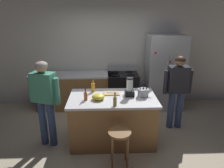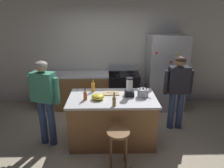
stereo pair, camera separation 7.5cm
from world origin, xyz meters
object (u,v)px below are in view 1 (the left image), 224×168
kitchen_island (113,119)px  refrigerator (164,72)px  cutting_board (112,93)px  chef_knife (113,93)px  bottle_vinegar (115,101)px  bar_stool (120,139)px  bottle_cooking_sauce (86,96)px  tea_kettle (143,92)px  bottle_soda (93,87)px  stove_range (123,90)px  mixing_bowl (98,97)px  blender_appliance (130,88)px  person_by_island_left (45,96)px  person_by_sink_right (177,86)px

kitchen_island → refrigerator: refrigerator is taller
cutting_board → chef_knife: size_ratio=1.36×
refrigerator → bottle_vinegar: (-1.35, -1.88, 0.05)m
bar_stool → bottle_cooking_sauce: (-0.56, 0.62, 0.49)m
bar_stool → tea_kettle: size_ratio=2.27×
bottle_soda → tea_kettle: size_ratio=0.93×
stove_range → mixing_bowl: 1.79m
bottle_soda → bar_stool: bearing=-66.7°
bar_stool → blender_appliance: 0.99m
bottle_vinegar → tea_kettle: bearing=36.7°
bottle_cooking_sauce → kitchen_island: bearing=13.2°
stove_range → bottle_vinegar: bottle_vinegar is taller
kitchen_island → refrigerator: size_ratio=0.85×
bottle_vinegar → tea_kettle: size_ratio=0.86×
refrigerator → person_by_island_left: bearing=-148.3°
kitchen_island → bottle_cooking_sauce: size_ratio=7.37×
bottle_soda → cutting_board: 0.39m
bottle_cooking_sauce → chef_knife: (0.49, 0.28, -0.06)m
kitchen_island → bottle_soda: bearing=140.6°
person_by_sink_right → tea_kettle: 0.88m
person_by_sink_right → tea_kettle: bearing=-152.1°
refrigerator → stove_range: size_ratio=1.73×
person_by_sink_right → chef_knife: bearing=-168.5°
bottle_cooking_sauce → stove_range: bearing=63.9°
blender_appliance → cutting_board: size_ratio=1.17×
stove_range → person_by_island_left: person_by_island_left is taller
person_by_island_left → cutting_board: size_ratio=5.34×
bottle_cooking_sauce → bar_stool: bearing=-48.0°
person_by_island_left → bar_stool: (1.28, -0.65, -0.48)m
bottle_vinegar → kitchen_island: bearing=93.1°
tea_kettle → bottle_soda: bearing=163.4°
bottle_soda → tea_kettle: tea_kettle is taller
kitchen_island → person_by_sink_right: 1.49m
person_by_sink_right → bottle_soda: size_ratio=6.07×
person_by_sink_right → stove_range: bearing=133.1°
bottle_soda → person_by_sink_right: bearing=4.5°
person_by_island_left → person_by_sink_right: 2.59m
stove_range → bar_stool: size_ratio=1.72×
person_by_sink_right → bar_stool: size_ratio=2.48×
bar_stool → blender_appliance: (0.24, 0.78, 0.56)m
kitchen_island → chef_knife: 0.50m
tea_kettle → cutting_board: (-0.58, 0.14, -0.07)m
person_by_island_left → mixing_bowl: (0.94, -0.01, -0.02)m
mixing_bowl → bottle_soda: bearing=105.2°
kitchen_island → tea_kettle: bearing=2.5°
chef_knife → bottle_cooking_sauce: bearing=-138.9°
bottle_vinegar → tea_kettle: (0.54, 0.40, -0.01)m
mixing_bowl → person_by_island_left: bearing=179.2°
person_by_sink_right → cutting_board: size_ratio=5.18×
bar_stool → blender_appliance: size_ratio=1.79×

